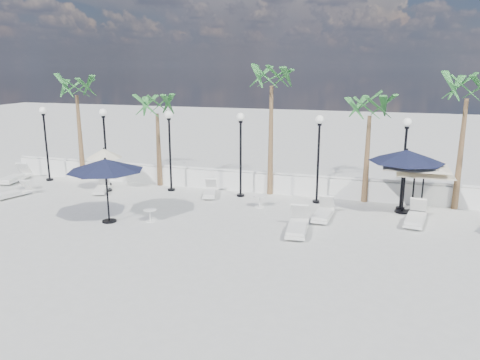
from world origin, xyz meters
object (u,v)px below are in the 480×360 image
(parasol_cream_sq_b, at_px, (425,166))
(parasol_cream_small, at_px, (104,154))
(parasol_cream_sq_a, at_px, (416,158))
(lounger_2, at_px, (13,193))
(parasol_navy_mid, at_px, (407,156))
(lounger_1, at_px, (102,188))
(lounger_3, at_px, (210,192))
(lounger_0, at_px, (15,177))
(lounger_5, at_px, (323,213))
(lounger_4, at_px, (298,226))
(parasol_navy_left, at_px, (105,165))
(lounger_6, at_px, (416,217))

(parasol_cream_sq_b, xyz_separation_m, parasol_cream_small, (-14.27, -0.65, -0.19))
(parasol_cream_sq_a, height_order, parasol_cream_small, parasol_cream_sq_a)
(lounger_2, height_order, parasol_navy_mid, parasol_navy_mid)
(lounger_1, height_order, lounger_3, lounger_3)
(lounger_2, bearing_deg, parasol_cream_sq_a, 26.74)
(parasol_cream_sq_a, bearing_deg, lounger_2, -170.54)
(lounger_0, xyz_separation_m, lounger_2, (2.05, -2.43, -0.05))
(lounger_5, relative_size, parasol_navy_mid, 0.64)
(lounger_3, height_order, lounger_4, lounger_4)
(lounger_1, bearing_deg, parasol_cream_sq_b, -18.62)
(lounger_0, xyz_separation_m, parasol_navy_mid, (19.07, 0.38, 2.09))
(parasol_cream_sq_b, bearing_deg, parasol_cream_sq_a, 180.00)
(lounger_5, relative_size, parasol_cream_sq_b, 0.45)
(parasol_cream_sq_a, bearing_deg, parasol_cream_sq_b, -0.00)
(lounger_3, bearing_deg, lounger_2, -177.51)
(lounger_0, xyz_separation_m, lounger_3, (10.64, 0.38, -0.05))
(lounger_0, height_order, lounger_3, lounger_0)
(lounger_4, xyz_separation_m, parasol_navy_left, (-7.18, -0.92, 1.97))
(lounger_2, distance_m, parasol_navy_left, 6.70)
(lounger_3, xyz_separation_m, parasol_navy_left, (-2.45, -4.57, 2.02))
(lounger_6, bearing_deg, parasol_navy_mid, 117.26)
(parasol_navy_left, bearing_deg, parasol_cream_sq_b, 21.88)
(lounger_0, height_order, parasol_navy_left, parasol_navy_left)
(parasol_cream_sq_b, bearing_deg, lounger_0, -178.65)
(lounger_2, xyz_separation_m, parasol_cream_sq_b, (17.74, 2.90, 1.79))
(lounger_6, relative_size, parasol_cream_small, 0.99)
(lounger_0, bearing_deg, lounger_1, -13.49)
(lounger_5, bearing_deg, lounger_1, 177.83)
(lounger_5, distance_m, lounger_6, 3.47)
(lounger_6, distance_m, parasol_navy_left, 11.93)
(lounger_1, distance_m, parasol_navy_mid, 13.81)
(parasol_navy_mid, relative_size, parasol_cream_sq_b, 0.69)
(parasol_cream_sq_a, bearing_deg, parasol_cream_small, -177.33)
(lounger_4, bearing_deg, parasol_cream_sq_a, 37.70)
(lounger_4, relative_size, parasol_cream_small, 1.02)
(lounger_5, xyz_separation_m, parasol_cream_small, (-10.54, 1.23, 1.57))
(lounger_6, height_order, parasol_navy_left, parasol_navy_left)
(lounger_2, xyz_separation_m, lounger_4, (13.32, -0.84, 0.05))
(lounger_0, xyz_separation_m, lounger_1, (5.45, -0.48, -0.05))
(parasol_navy_left, bearing_deg, lounger_4, 7.28)
(lounger_6, bearing_deg, parasol_cream_sq_a, 101.75)
(lounger_2, height_order, lounger_6, lounger_6)
(lounger_1, xyz_separation_m, lounger_6, (14.05, -0.48, 0.05))
(parasol_navy_left, xyz_separation_m, parasol_cream_sq_b, (11.60, 4.66, -0.24))
(lounger_5, bearing_deg, lounger_2, -172.98)
(lounger_1, bearing_deg, lounger_3, -12.99)
(parasol_cream_sq_b, bearing_deg, parasol_cream_small, -177.39)
(lounger_1, bearing_deg, parasol_navy_mid, -18.80)
(lounger_4, bearing_deg, parasol_cream_small, 157.66)
(parasol_navy_left, relative_size, parasol_cream_small, 1.36)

